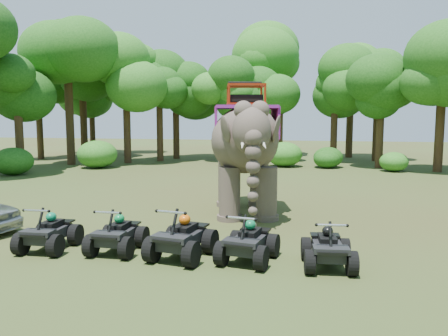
{
  "coord_description": "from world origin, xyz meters",
  "views": [
    {
      "loc": [
        2.86,
        -12.44,
        3.52
      ],
      "look_at": [
        0.0,
        1.2,
        1.9
      ],
      "focal_mm": 35.0,
      "sensor_mm": 36.0,
      "label": 1
    }
  ],
  "objects_px": {
    "atv_0": "(49,227)",
    "atv_1": "(117,229)",
    "elephant": "(246,148)",
    "atv_2": "(182,232)",
    "atv_3": "(248,236)",
    "atv_4": "(328,243)"
  },
  "relations": [
    {
      "from": "elephant",
      "to": "atv_3",
      "type": "height_order",
      "value": "elephant"
    },
    {
      "from": "atv_1",
      "to": "atv_3",
      "type": "distance_m",
      "value": 3.48
    },
    {
      "from": "atv_4",
      "to": "atv_3",
      "type": "bearing_deg",
      "value": 172.42
    },
    {
      "from": "atv_4",
      "to": "atv_2",
      "type": "bearing_deg",
      "value": 174.49
    },
    {
      "from": "atv_2",
      "to": "atv_3",
      "type": "relative_size",
      "value": 1.08
    },
    {
      "from": "atv_3",
      "to": "atv_4",
      "type": "distance_m",
      "value": 1.91
    },
    {
      "from": "atv_1",
      "to": "atv_3",
      "type": "height_order",
      "value": "atv_3"
    },
    {
      "from": "elephant",
      "to": "atv_2",
      "type": "relative_size",
      "value": 3.21
    },
    {
      "from": "elephant",
      "to": "atv_2",
      "type": "height_order",
      "value": "elephant"
    },
    {
      "from": "atv_0",
      "to": "atv_3",
      "type": "relative_size",
      "value": 0.98
    },
    {
      "from": "atv_0",
      "to": "atv_2",
      "type": "distance_m",
      "value": 3.68
    },
    {
      "from": "elephant",
      "to": "atv_0",
      "type": "xyz_separation_m",
      "value": [
        -4.41,
        -5.61,
        -1.81
      ]
    },
    {
      "from": "atv_3",
      "to": "atv_1",
      "type": "bearing_deg",
      "value": -171.22
    },
    {
      "from": "atv_4",
      "to": "atv_1",
      "type": "bearing_deg",
      "value": 173.2
    },
    {
      "from": "atv_2",
      "to": "atv_3",
      "type": "bearing_deg",
      "value": 11.77
    },
    {
      "from": "atv_0",
      "to": "atv_1",
      "type": "height_order",
      "value": "atv_0"
    },
    {
      "from": "elephant",
      "to": "atv_2",
      "type": "bearing_deg",
      "value": -110.75
    },
    {
      "from": "atv_0",
      "to": "atv_3",
      "type": "bearing_deg",
      "value": -1.33
    },
    {
      "from": "atv_0",
      "to": "atv_1",
      "type": "relative_size",
      "value": 1.01
    },
    {
      "from": "atv_3",
      "to": "atv_0",
      "type": "bearing_deg",
      "value": -168.91
    },
    {
      "from": "elephant",
      "to": "atv_4",
      "type": "distance_m",
      "value": 6.46
    },
    {
      "from": "atv_1",
      "to": "atv_4",
      "type": "bearing_deg",
      "value": -1.48
    }
  ]
}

